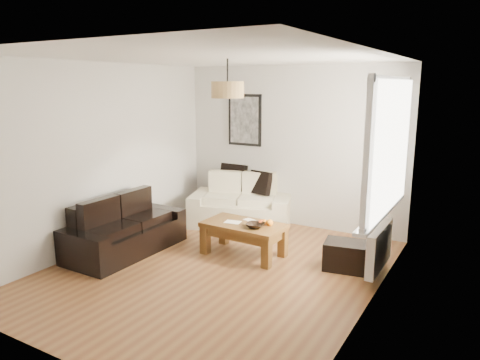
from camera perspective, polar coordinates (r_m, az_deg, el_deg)
The scene contains 21 objects.
floor at distance 5.79m, azimuth -3.05°, elevation -11.31°, with size 4.50×4.50×0.00m, color brown.
ceiling at distance 5.32m, azimuth -3.38°, elevation 15.32°, with size 3.80×4.50×0.00m, color white, non-canonical shape.
wall_back at distance 7.37m, azimuth 6.50°, elevation 4.23°, with size 3.80×0.04×2.60m, color silver, non-canonical shape.
wall_front at distance 3.79m, azimuth -22.32°, elevation -4.11°, with size 3.80×0.04×2.60m, color silver, non-canonical shape.
wall_left at distance 6.63m, azimuth -17.06°, elevation 2.91°, with size 0.04×4.50×2.60m, color silver, non-canonical shape.
wall_right at distance 4.66m, azimuth 16.70°, elevation -0.80°, with size 0.04×4.50×2.60m, color silver, non-canonical shape.
window_bay at distance 5.39m, azimuth 18.53°, elevation 4.02°, with size 0.14×1.90×1.60m, color white, non-canonical shape.
radiator at distance 5.68m, azimuth 17.30°, elevation -8.21°, with size 0.10×0.90×0.52m, color white.
poster at distance 7.68m, azimuth 0.62°, elevation 7.63°, with size 0.62×0.04×0.87m, color black, non-canonical shape.
pendant_shade at distance 5.57m, azimuth -1.59°, elevation 11.39°, with size 0.40×0.40×0.20m, color tan.
loveseat_cream at distance 7.43m, azimuth 0.08°, elevation -2.68°, with size 1.62×0.88×0.80m, color beige, non-canonical shape.
sofa_leather at distance 6.44m, azimuth -14.36°, elevation -5.76°, with size 1.69×0.82×0.73m, color black, non-canonical shape.
coffee_table at distance 6.17m, azimuth 0.47°, elevation -7.52°, with size 1.10×0.60×0.45m, color brown, non-canonical shape.
ottoman at distance 5.89m, azimuth 13.77°, elevation -9.37°, with size 0.62×0.40×0.36m, color black.
cushion_left at distance 7.65m, azimuth -0.89°, elevation 0.34°, with size 0.45×0.14×0.45m, color black.
cushion_right at distance 7.40m, azimuth 2.59°, elevation -0.34°, with size 0.38×0.12×0.38m, color black.
fruit_bowl at distance 5.91m, azimuth 1.99°, elevation -5.80°, with size 0.25×0.25×0.06m, color black.
orange_a at distance 6.03m, azimuth 3.10°, elevation -5.35°, with size 0.08×0.08×0.08m, color orange.
orange_b at distance 6.00m, azimuth 3.80°, elevation -5.45°, with size 0.09×0.09×0.09m, color orange.
orange_c at distance 6.02m, azimuth 2.67°, elevation -5.38°, with size 0.07×0.07×0.07m, color #E34913.
papers at distance 6.15m, azimuth -0.93°, elevation -5.36°, with size 0.21×0.15×0.01m, color white.
Camera 1 is at (2.93, -4.43, 2.30)m, focal length 33.57 mm.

